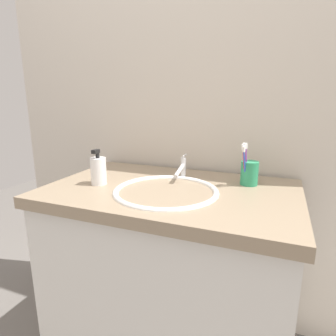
{
  "coord_description": "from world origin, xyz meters",
  "views": [
    {
      "loc": [
        0.4,
        -1.06,
        1.21
      ],
      "look_at": [
        -0.0,
        -0.03,
        0.93
      ],
      "focal_mm": 30.47,
      "sensor_mm": 36.0,
      "label": 1
    }
  ],
  "objects_px": {
    "toothbrush_cup": "(249,173)",
    "toothbrush_yellow": "(244,161)",
    "faucet": "(181,168)",
    "toothbrush_purple": "(246,161)",
    "toothbrush_blue": "(245,163)",
    "toothbrush_red": "(244,162)",
    "soap_dispenser": "(98,171)"
  },
  "relations": [
    {
      "from": "toothbrush_blue",
      "to": "soap_dispenser",
      "type": "height_order",
      "value": "toothbrush_blue"
    },
    {
      "from": "toothbrush_purple",
      "to": "soap_dispenser",
      "type": "xyz_separation_m",
      "value": [
        -0.59,
        -0.21,
        -0.05
      ]
    },
    {
      "from": "toothbrush_purple",
      "to": "soap_dispenser",
      "type": "height_order",
      "value": "toothbrush_purple"
    },
    {
      "from": "toothbrush_blue",
      "to": "soap_dispenser",
      "type": "bearing_deg",
      "value": -162.24
    },
    {
      "from": "toothbrush_purple",
      "to": "toothbrush_blue",
      "type": "bearing_deg",
      "value": -99.5
    },
    {
      "from": "toothbrush_cup",
      "to": "faucet",
      "type": "bearing_deg",
      "value": -176.53
    },
    {
      "from": "toothbrush_cup",
      "to": "soap_dispenser",
      "type": "height_order",
      "value": "soap_dispenser"
    },
    {
      "from": "toothbrush_cup",
      "to": "toothbrush_blue",
      "type": "height_order",
      "value": "toothbrush_blue"
    },
    {
      "from": "toothbrush_blue",
      "to": "toothbrush_red",
      "type": "distance_m",
      "value": 0.01
    },
    {
      "from": "toothbrush_cup",
      "to": "toothbrush_red",
      "type": "xyz_separation_m",
      "value": [
        -0.02,
        -0.03,
        0.05
      ]
    },
    {
      "from": "toothbrush_red",
      "to": "toothbrush_blue",
      "type": "bearing_deg",
      "value": -66.34
    },
    {
      "from": "toothbrush_yellow",
      "to": "toothbrush_red",
      "type": "bearing_deg",
      "value": -113.65
    },
    {
      "from": "toothbrush_cup",
      "to": "toothbrush_yellow",
      "type": "relative_size",
      "value": 0.57
    },
    {
      "from": "toothbrush_red",
      "to": "soap_dispenser",
      "type": "bearing_deg",
      "value": -161.38
    },
    {
      "from": "toothbrush_cup",
      "to": "toothbrush_red",
      "type": "relative_size",
      "value": 0.58
    },
    {
      "from": "soap_dispenser",
      "to": "faucet",
      "type": "bearing_deg",
      "value": 34.61
    },
    {
      "from": "faucet",
      "to": "soap_dispenser",
      "type": "height_order",
      "value": "soap_dispenser"
    },
    {
      "from": "faucet",
      "to": "toothbrush_cup",
      "type": "bearing_deg",
      "value": 3.47
    },
    {
      "from": "faucet",
      "to": "toothbrush_red",
      "type": "bearing_deg",
      "value": -2.86
    },
    {
      "from": "faucet",
      "to": "toothbrush_yellow",
      "type": "xyz_separation_m",
      "value": [
        0.28,
        -0.01,
        0.06
      ]
    },
    {
      "from": "toothbrush_blue",
      "to": "toothbrush_red",
      "type": "xyz_separation_m",
      "value": [
        -0.0,
        0.01,
        0.0
      ]
    },
    {
      "from": "toothbrush_blue",
      "to": "faucet",
      "type": "bearing_deg",
      "value": 175.45
    },
    {
      "from": "faucet",
      "to": "toothbrush_yellow",
      "type": "distance_m",
      "value": 0.29
    },
    {
      "from": "faucet",
      "to": "toothbrush_red",
      "type": "xyz_separation_m",
      "value": [
        0.28,
        -0.01,
        0.06
      ]
    },
    {
      "from": "toothbrush_cup",
      "to": "toothbrush_red",
      "type": "bearing_deg",
      "value": -124.61
    },
    {
      "from": "faucet",
      "to": "toothbrush_purple",
      "type": "height_order",
      "value": "toothbrush_purple"
    },
    {
      "from": "toothbrush_purple",
      "to": "soap_dispenser",
      "type": "distance_m",
      "value": 0.63
    },
    {
      "from": "toothbrush_yellow",
      "to": "soap_dispenser",
      "type": "height_order",
      "value": "toothbrush_yellow"
    },
    {
      "from": "faucet",
      "to": "toothbrush_blue",
      "type": "xyz_separation_m",
      "value": [
        0.28,
        -0.02,
        0.05
      ]
    },
    {
      "from": "toothbrush_cup",
      "to": "toothbrush_red",
      "type": "distance_m",
      "value": 0.07
    },
    {
      "from": "toothbrush_cup",
      "to": "toothbrush_yellow",
      "type": "distance_m",
      "value": 0.07
    },
    {
      "from": "toothbrush_yellow",
      "to": "soap_dispenser",
      "type": "xyz_separation_m",
      "value": [
        -0.58,
        -0.2,
        -0.05
      ]
    }
  ]
}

